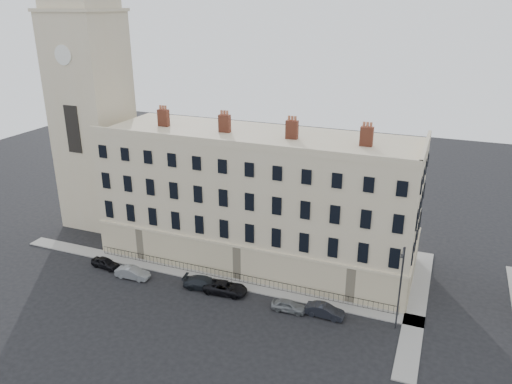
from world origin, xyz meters
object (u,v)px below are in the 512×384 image
car_d (225,288)px  car_f (325,311)px  car_b (133,273)px  streetlamp (400,285)px  car_c (204,283)px  car_e (289,306)px  car_a (105,263)px

car_d → car_f: size_ratio=1.21×
car_b → streetlamp: size_ratio=0.46×
car_d → streetlamp: (17.49, 0.27, 4.09)m
car_c → car_e: car_c is taller
car_a → car_e: size_ratio=1.02×
car_f → streetlamp: streetlamp is taller
car_f → car_d: bearing=90.3°
car_a → car_b: car_b is taller
car_a → car_f: bearing=-83.8°
car_c → car_d: (2.51, -0.00, -0.02)m
car_a → car_b: size_ratio=0.91×
car_b → car_d: car_b is taller
car_b → car_f: size_ratio=1.02×
car_a → car_e: car_a is taller
car_c → car_f: car_c is taller
car_b → car_e: car_b is taller
car_d → car_f: car_d is taller
car_c → car_a: bearing=81.5°
car_d → car_f: (10.80, -0.24, -0.01)m
car_a → car_d: (15.25, 0.16, 0.04)m
car_d → car_e: 7.26m
car_e → car_b: bearing=88.6°
car_a → car_e: 22.49m
streetlamp → car_b: bearing=178.9°
car_b → car_d: size_ratio=0.85×
car_f → car_b: bearing=93.6°
car_d → car_f: 10.80m
car_b → car_c: (8.43, 1.00, 0.02)m
car_c → car_f: size_ratio=1.19×
car_e → car_f: bearing=-85.9°
car_a → car_b: 4.39m
car_b → streetlamp: (28.43, 1.27, 4.09)m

